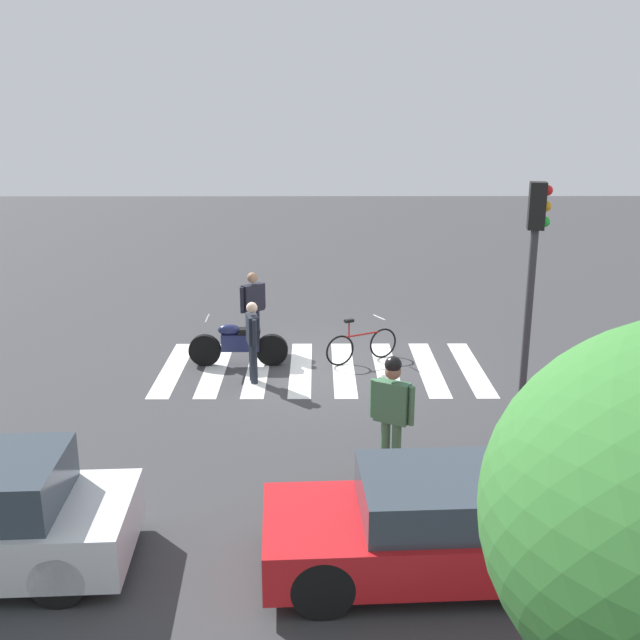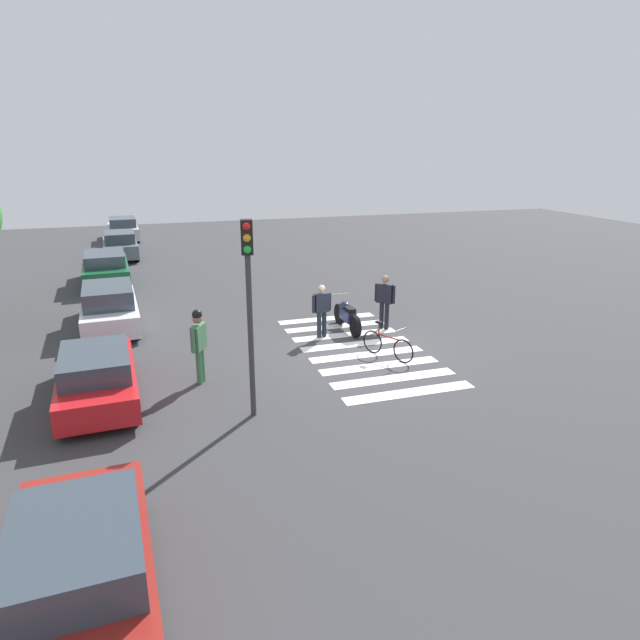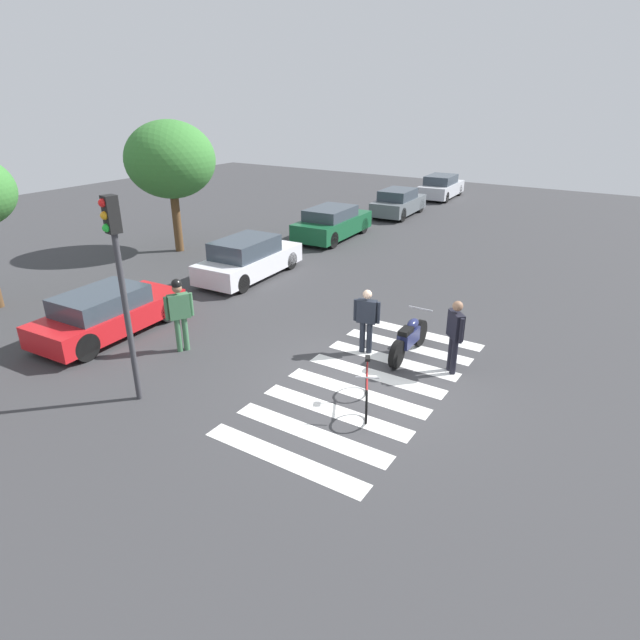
# 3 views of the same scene
# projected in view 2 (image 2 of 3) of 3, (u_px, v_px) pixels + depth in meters

# --- Properties ---
(ground_plane) EXTENTS (60.00, 60.00, 0.00)m
(ground_plane) POSITION_uv_depth(u_px,v_px,m) (361.00, 349.00, 16.33)
(ground_plane) COLOR #38383A
(police_motorcycle) EXTENTS (2.11, 0.62, 1.06)m
(police_motorcycle) POSITION_uv_depth(u_px,v_px,m) (347.00, 316.00, 17.86)
(police_motorcycle) COLOR black
(police_motorcycle) RESTS_ON ground_plane
(leaning_bicycle) EXTENTS (1.57, 0.85, 1.00)m
(leaning_bicycle) POSITION_uv_depth(u_px,v_px,m) (387.00, 345.00, 15.57)
(leaning_bicycle) COLOR black
(leaning_bicycle) RESTS_ON ground_plane
(officer_on_foot) EXTENTS (0.30, 0.65, 1.66)m
(officer_on_foot) POSITION_uv_depth(u_px,v_px,m) (322.00, 308.00, 17.08)
(officer_on_foot) COLOR #1E232D
(officer_on_foot) RESTS_ON ground_plane
(officer_by_motorcycle) EXTENTS (0.54, 0.50, 1.77)m
(officer_by_motorcycle) POSITION_uv_depth(u_px,v_px,m) (385.00, 298.00, 17.84)
(officer_by_motorcycle) COLOR black
(officer_by_motorcycle) RESTS_ON ground_plane
(pedestrian_bystander) EXTENTS (0.62, 0.43, 1.90)m
(pedestrian_bystander) POSITION_uv_depth(u_px,v_px,m) (199.00, 340.00, 13.73)
(pedestrian_bystander) COLOR #3F724C
(pedestrian_bystander) RESTS_ON ground_plane
(crosswalk_stripes) EXTENTS (6.75, 3.36, 0.01)m
(crosswalk_stripes) POSITION_uv_depth(u_px,v_px,m) (361.00, 349.00, 16.33)
(crosswalk_stripes) COLOR silver
(crosswalk_stripes) RESTS_ON ground_plane
(car_maroon_wagon) EXTENTS (4.04, 1.93, 1.38)m
(car_maroon_wagon) POSITION_uv_depth(u_px,v_px,m) (80.00, 569.00, 6.96)
(car_maroon_wagon) COLOR black
(car_maroon_wagon) RESTS_ON ground_plane
(car_red_convertible) EXTENTS (4.15, 1.88, 1.26)m
(car_red_convertible) POSITION_uv_depth(u_px,v_px,m) (97.00, 376.00, 12.87)
(car_red_convertible) COLOR black
(car_red_convertible) RESTS_ON ground_plane
(car_white_van) EXTENTS (4.38, 1.91, 1.42)m
(car_white_van) POSITION_uv_depth(u_px,v_px,m) (109.00, 307.00, 18.12)
(car_white_van) COLOR black
(car_white_van) RESTS_ON ground_plane
(car_green_compact) EXTENTS (4.49, 2.01, 1.40)m
(car_green_compact) POSITION_uv_depth(u_px,v_px,m) (106.00, 269.00, 23.69)
(car_green_compact) COLOR black
(car_green_compact) RESTS_ON ground_plane
(car_grey_coupe) EXTENTS (4.04, 1.85, 1.39)m
(car_grey_coupe) POSITION_uv_depth(u_px,v_px,m) (120.00, 245.00, 29.25)
(car_grey_coupe) COLOR black
(car_grey_coupe) RESTS_ON ground_plane
(car_silver_sedan) EXTENTS (4.22, 1.93, 1.40)m
(car_silver_sedan) POSITION_uv_depth(u_px,v_px,m) (123.00, 229.00, 34.83)
(car_silver_sedan) COLOR black
(car_silver_sedan) RESTS_ON ground_plane
(traffic_light_pole) EXTENTS (0.35, 0.28, 4.29)m
(traffic_light_pole) POSITION_uv_depth(u_px,v_px,m) (249.00, 289.00, 11.49)
(traffic_light_pole) COLOR #38383D
(traffic_light_pole) RESTS_ON ground_plane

